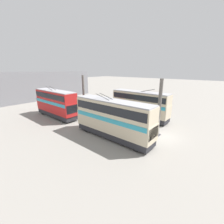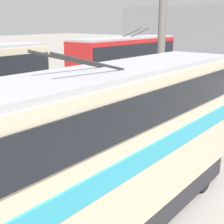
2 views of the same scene
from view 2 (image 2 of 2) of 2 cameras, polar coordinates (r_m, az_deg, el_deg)
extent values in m
cylinder|color=#605B56|center=(19.25, 8.87, 9.09)|extent=(0.46, 0.46, 7.73)
cube|color=#333338|center=(20.08, 8.40, -1.80)|extent=(0.83, 0.83, 0.08)
cylinder|color=black|center=(12.51, 16.23, -11.75)|extent=(0.93, 0.30, 0.93)
cylinder|color=black|center=(13.35, 7.87, -9.38)|extent=(0.93, 0.30, 0.93)
cube|color=#28282D|center=(9.94, 0.78, -17.83)|extent=(10.41, 2.45, 0.76)
cube|color=beige|center=(9.19, 0.82, -10.20)|extent=(10.62, 2.50, 2.19)
cube|color=teal|center=(8.86, 0.84, -5.45)|extent=(10.30, 2.54, 0.55)
cube|color=beige|center=(8.51, 0.87, 1.56)|extent=(10.52, 2.43, 1.69)
cube|color=black|center=(8.49, 0.87, 2.11)|extent=(10.20, 2.51, 0.93)
cube|color=#9E9EA3|center=(8.32, 0.89, 7.65)|extent=(10.41, 2.25, 0.14)
cube|color=black|center=(13.34, 15.07, -1.22)|extent=(0.12, 2.30, 1.40)
cylinder|color=#282828|center=(7.05, -3.66, 9.02)|extent=(2.35, 0.07, 0.65)
cylinder|color=#282828|center=(7.54, -7.61, 9.38)|extent=(2.35, 0.07, 0.65)
cylinder|color=black|center=(17.19, -14.82, -3.81)|extent=(0.93, 0.30, 0.93)
cylinder|color=black|center=(18.86, -18.59, -2.33)|extent=(0.93, 0.30, 0.93)
cylinder|color=black|center=(21.06, -1.48, 0.52)|extent=(0.99, 0.30, 0.99)
cylinder|color=black|center=(22.44, -5.54, 1.44)|extent=(0.99, 0.30, 0.99)
cylinder|color=black|center=(26.86, 8.83, 3.79)|extent=(0.99, 0.30, 0.99)
cylinder|color=black|center=(27.96, 5.13, 4.41)|extent=(0.99, 0.30, 0.99)
cube|color=#28282D|center=(24.49, 2.43, 3.16)|extent=(10.12, 2.45, 0.77)
cube|color=red|center=(24.20, 2.47, 6.60)|extent=(10.33, 2.50, 2.21)
cube|color=teal|center=(24.07, 2.50, 8.55)|extent=(10.02, 2.54, 0.55)
cube|color=red|center=(23.95, 2.53, 11.19)|extent=(10.23, 2.43, 1.68)
cube|color=black|center=(23.94, 2.53, 11.40)|extent=(9.92, 2.51, 0.93)
cube|color=#9E9EA3|center=(23.89, 2.56, 13.37)|extent=(10.12, 2.25, 0.14)
cube|color=black|center=(20.38, -6.24, 5.32)|extent=(0.12, 2.30, 1.42)
cylinder|color=#282828|center=(24.71, 5.10, 14.26)|extent=(2.35, 0.07, 0.65)
cylinder|color=#282828|center=(25.12, 3.74, 14.32)|extent=(2.35, 0.07, 0.65)
cube|color=#384251|center=(14.25, -4.77, -7.86)|extent=(0.36, 0.32, 0.79)
cube|color=#934C42|center=(13.96, -4.84, -5.09)|extent=(0.48, 0.41, 0.69)
sphere|color=tan|center=(13.80, -4.89, -3.32)|extent=(0.22, 0.22, 0.22)
cylinder|color=#B28E23|center=(10.84, -13.15, -16.26)|extent=(0.61, 0.61, 0.91)
cylinder|color=#B28E23|center=(10.84, -13.15, -16.26)|extent=(0.64, 0.64, 0.04)
camera|label=1|loc=(29.36, -66.16, 12.21)|focal=24.00mm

